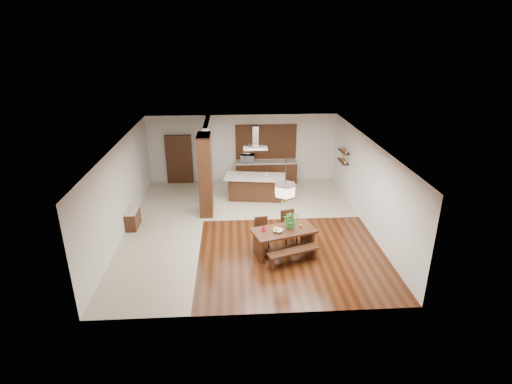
{
  "coord_description": "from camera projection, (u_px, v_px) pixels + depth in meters",
  "views": [
    {
      "loc": [
        -0.45,
        -12.04,
        6.13
      ],
      "look_at": [
        0.3,
        0.0,
        1.25
      ],
      "focal_mm": 28.0,
      "sensor_mm": 36.0,
      "label": 1
    }
  ],
  "objects": [
    {
      "name": "microwave",
      "position": [
        247.0,
        158.0,
        16.91
      ],
      "size": [
        0.62,
        0.44,
        0.32
      ],
      "primitive_type": "imported",
      "rotation": [
        0.0,
        0.0,
        -0.08
      ],
      "color": "#BABCC1",
      "rests_on": "rear_counter"
    },
    {
      "name": "soffit_band",
      "position": [
        246.0,
        143.0,
        12.38
      ],
      "size": [
        8.0,
        9.0,
        0.02
      ],
      "primitive_type": "cube",
      "color": "#401E10",
      "rests_on": "room_shell"
    },
    {
      "name": "partition_pier",
      "position": [
        205.0,
        175.0,
        13.95
      ],
      "size": [
        0.45,
        1.0,
        2.9
      ],
      "primitive_type": "cube",
      "color": "black",
      "rests_on": "ground"
    },
    {
      "name": "napkin_cone",
      "position": [
        264.0,
        228.0,
        11.49
      ],
      "size": [
        0.17,
        0.17,
        0.22
      ],
      "primitive_type": "cone",
      "rotation": [
        0.0,
        0.0,
        0.25
      ],
      "color": "maroon",
      "rests_on": "dining_table"
    },
    {
      "name": "foliage_plant",
      "position": [
        291.0,
        219.0,
        11.64
      ],
      "size": [
        0.5,
        0.44,
        0.54
      ],
      "primitive_type": "imported",
      "rotation": [
        0.0,
        0.0,
        -0.04
      ],
      "color": "#2F7B29",
      "rests_on": "dining_table"
    },
    {
      "name": "dining_chair_left",
      "position": [
        262.0,
        233.0,
        12.06
      ],
      "size": [
        0.46,
        0.46,
        0.92
      ],
      "primitive_type": null,
      "rotation": [
        0.0,
        0.0,
        0.15
      ],
      "color": "black",
      "rests_on": "ground"
    },
    {
      "name": "shelf_lower",
      "position": [
        343.0,
        161.0,
        15.57
      ],
      "size": [
        0.26,
        0.9,
        0.04
      ],
      "primitive_type": "cube",
      "color": "black",
      "rests_on": "room_shell"
    },
    {
      "name": "dining_table",
      "position": [
        284.0,
        236.0,
        11.69
      ],
      "size": [
        2.01,
        1.41,
        0.76
      ],
      "rotation": [
        0.0,
        0.0,
        0.3
      ],
      "color": "black",
      "rests_on": "ground"
    },
    {
      "name": "hallway_doorway",
      "position": [
        179.0,
        159.0,
        16.99
      ],
      "size": [
        1.1,
        0.2,
        2.1
      ],
      "primitive_type": "cube",
      "color": "black",
      "rests_on": "ground"
    },
    {
      "name": "partition_stub",
      "position": [
        208.0,
        157.0,
        15.9
      ],
      "size": [
        0.18,
        2.4,
        2.9
      ],
      "primitive_type": "cube",
      "color": "silver",
      "rests_on": "ground"
    },
    {
      "name": "hallway_console",
      "position": [
        133.0,
        219.0,
        13.31
      ],
      "size": [
        0.37,
        0.88,
        0.63
      ],
      "primitive_type": "cube",
      "color": "black",
      "rests_on": "ground"
    },
    {
      "name": "tile_hallway",
      "position": [
        165.0,
        229.0,
        13.3
      ],
      "size": [
        2.5,
        9.0,
        0.01
      ],
      "primitive_type": "cube",
      "color": "beige",
      "rests_on": "ground"
    },
    {
      "name": "rear_counter",
      "position": [
        266.0,
        172.0,
        17.23
      ],
      "size": [
        2.6,
        0.62,
        0.95
      ],
      "color": "black",
      "rests_on": "ground"
    },
    {
      "name": "kitchen_island",
      "position": [
        255.0,
        187.0,
        15.51
      ],
      "size": [
        2.44,
        1.33,
        0.96
      ],
      "rotation": [
        0.0,
        0.0,
        -0.14
      ],
      "color": "black",
      "rests_on": "ground"
    },
    {
      "name": "island_cup",
      "position": [
        266.0,
        175.0,
        15.24
      ],
      "size": [
        0.14,
        0.14,
        0.09
      ],
      "primitive_type": "imported",
      "rotation": [
        0.0,
        0.0,
        -0.19
      ],
      "color": "silver",
      "rests_on": "kitchen_island"
    },
    {
      "name": "pendant_lantern",
      "position": [
        285.0,
        182.0,
        11.06
      ],
      "size": [
        0.64,
        0.64,
        1.31
      ],
      "primitive_type": null,
      "color": "#FFE7C3",
      "rests_on": "room_shell"
    },
    {
      "name": "kitchen_window",
      "position": [
        266.0,
        142.0,
        17.0
      ],
      "size": [
        2.6,
        0.08,
        1.5
      ],
      "primitive_type": "cube",
      "color": "olive",
      "rests_on": "room_shell"
    },
    {
      "name": "range_hood",
      "position": [
        255.0,
        137.0,
        14.78
      ],
      "size": [
        0.9,
        0.55,
        0.87
      ],
      "primitive_type": null,
      "color": "silver",
      "rests_on": "room_shell"
    },
    {
      "name": "tile_kitchen",
      "position": [
        276.0,
        197.0,
        15.85
      ],
      "size": [
        5.5,
        4.0,
        0.01
      ],
      "primitive_type": "cube",
      "color": "beige",
      "rests_on": "ground"
    },
    {
      "name": "shelf_upper",
      "position": [
        344.0,
        152.0,
        15.42
      ],
      "size": [
        0.26,
        0.9,
        0.04
      ],
      "primitive_type": "cube",
      "color": "black",
      "rests_on": "room_shell"
    },
    {
      "name": "gold_ornament",
      "position": [
        301.0,
        226.0,
        11.7
      ],
      "size": [
        0.09,
        0.09,
        0.11
      ],
      "primitive_type": "cylinder",
      "rotation": [
        0.0,
        0.0,
        0.23
      ],
      "color": "gold",
      "rests_on": "dining_table"
    },
    {
      "name": "room_shell",
      "position": [
        247.0,
        169.0,
        12.69
      ],
      "size": [
        9.0,
        9.04,
        2.92
      ],
      "color": "#331609",
      "rests_on": "ground"
    },
    {
      "name": "dining_chair_right",
      "position": [
        289.0,
        227.0,
        12.35
      ],
      "size": [
        0.54,
        0.54,
        1.0
      ],
      "primitive_type": null,
      "rotation": [
        0.0,
        0.0,
        0.27
      ],
      "color": "black",
      "rests_on": "ground"
    },
    {
      "name": "dining_bench",
      "position": [
        293.0,
        257.0,
        11.25
      ],
      "size": [
        1.54,
        0.83,
        0.43
      ],
      "primitive_type": null,
      "rotation": [
        0.0,
        0.0,
        0.35
      ],
      "color": "black",
      "rests_on": "ground"
    },
    {
      "name": "fruit_bowl",
      "position": [
        278.0,
        231.0,
        11.47
      ],
      "size": [
        0.36,
        0.36,
        0.07
      ],
      "primitive_type": "imported",
      "rotation": [
        0.0,
        0.0,
        -0.35
      ],
      "color": "beige",
      "rests_on": "dining_table"
    }
  ]
}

